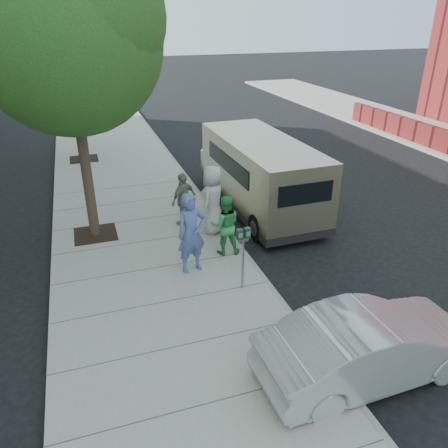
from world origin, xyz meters
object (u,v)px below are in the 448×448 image
(tree_near, at_px, (68,32))
(person_green_shirt, at_px, (225,225))
(sedan, at_px, (370,346))
(person_striped_polo, at_px, (184,199))
(person_officer, at_px, (191,234))
(tree_far, at_px, (68,43))
(person_gray_shirt, at_px, (213,200))
(parking_meter, at_px, (243,246))
(van, at_px, (259,173))

(tree_near, xyz_separation_m, person_green_shirt, (3.19, -2.22, -4.58))
(sedan, height_order, person_striped_polo, person_striped_polo)
(person_green_shirt, bearing_deg, person_officer, 40.47)
(person_green_shirt, height_order, person_striped_polo, person_striped_polo)
(tree_near, distance_m, tree_far, 7.63)
(person_gray_shirt, bearing_deg, tree_near, -61.02)
(parking_meter, bearing_deg, person_officer, 122.29)
(person_officer, distance_m, person_green_shirt, 1.21)
(tree_far, distance_m, parking_meter, 12.45)
(person_officer, bearing_deg, person_gray_shirt, 45.92)
(parking_meter, xyz_separation_m, sedan, (1.22, -3.14, -0.59))
(parking_meter, xyz_separation_m, person_striped_polo, (-0.45, 3.76, -0.30))
(person_green_shirt, bearing_deg, van, -114.91)
(sedan, relative_size, person_officer, 2.03)
(person_green_shirt, relative_size, person_striped_polo, 1.00)
(tree_far, distance_m, van, 9.54)
(van, distance_m, person_officer, 4.59)
(tree_near, distance_m, sedan, 9.58)
(tree_far, relative_size, person_officer, 3.20)
(tree_far, bearing_deg, person_green_shirt, -72.01)
(person_officer, xyz_separation_m, person_striped_polo, (0.45, 2.61, -0.19))
(parking_meter, xyz_separation_m, van, (2.26, 4.47, -0.02))
(van, distance_m, sedan, 7.71)
(person_officer, bearing_deg, tree_far, 88.69)
(van, height_order, person_gray_shirt, van)
(person_striped_polo, bearing_deg, tree_near, -38.18)
(sedan, xyz_separation_m, person_striped_polo, (-1.67, 6.90, 0.29))
(tree_near, height_order, person_green_shirt, tree_near)
(person_officer, bearing_deg, van, 33.52)
(tree_near, xyz_separation_m, van, (5.30, 0.55, -4.30))
(van, bearing_deg, sedan, -98.80)
(person_gray_shirt, xyz_separation_m, person_striped_polo, (-0.68, 0.74, -0.18))
(tree_far, relative_size, person_striped_polo, 3.96)
(sedan, relative_size, person_green_shirt, 2.51)
(person_gray_shirt, bearing_deg, person_officer, 13.45)
(tree_near, height_order, person_officer, tree_near)
(person_striped_polo, bearing_deg, parking_meter, 62.42)
(tree_near, xyz_separation_m, person_striped_polo, (2.58, -0.17, -4.58))
(van, height_order, person_officer, van)
(sedan, relative_size, person_gray_shirt, 2.05)
(parking_meter, bearing_deg, van, 57.32)
(van, bearing_deg, person_gray_shirt, -145.25)
(parking_meter, distance_m, person_officer, 1.46)
(parking_meter, bearing_deg, person_gray_shirt, 79.82)
(van, xyz_separation_m, person_officer, (-3.16, -3.33, -0.08))
(tree_far, xyz_separation_m, person_striped_polo, (2.58, -7.77, -3.91))
(person_green_shirt, bearing_deg, person_striped_polo, -61.17)
(tree_far, bearing_deg, person_officer, -78.35)
(parking_meter, xyz_separation_m, person_officer, (-0.90, 1.14, -0.10))
(person_gray_shirt, bearing_deg, tree_far, -114.43)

